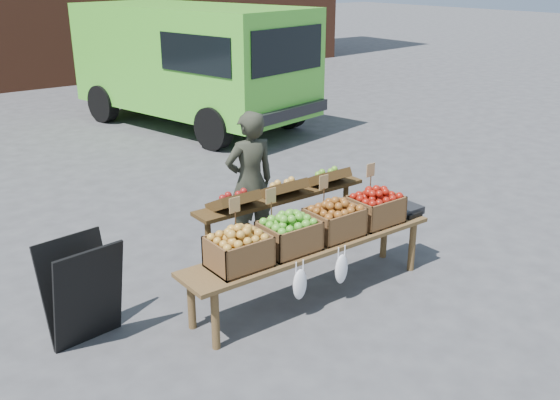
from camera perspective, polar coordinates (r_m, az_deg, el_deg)
ground at (r=5.84m, az=2.15°, el=-10.44°), size 80.00×80.00×0.00m
delivery_van at (r=12.66m, az=-8.03°, el=11.96°), size 3.46×5.60×2.33m
vendor at (r=6.83m, az=-2.76°, el=1.63°), size 0.63×0.46×1.59m
chalkboard_sign at (r=5.51m, az=-17.59°, el=-7.99°), size 0.64×0.41×0.92m
back_table at (r=6.53m, az=0.21°, el=-1.81°), size 2.10×0.44×1.04m
display_bench at (r=6.01m, az=2.90°, el=-6.39°), size 2.70×0.56×0.57m
crate_golden_apples at (r=5.38m, az=-3.81°, el=-4.74°), size 0.50×0.40×0.28m
crate_russet_pears at (r=5.67m, az=0.83°, el=-3.32°), size 0.50×0.40×0.28m
crate_red_apples at (r=6.00m, az=4.99°, el=-2.03°), size 0.50×0.40×0.28m
crate_green_apples at (r=6.36m, az=8.68°, el=-0.87°), size 0.50×0.40×0.28m
weighing_scale at (r=6.69m, az=11.20°, el=-0.86°), size 0.34×0.30×0.08m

